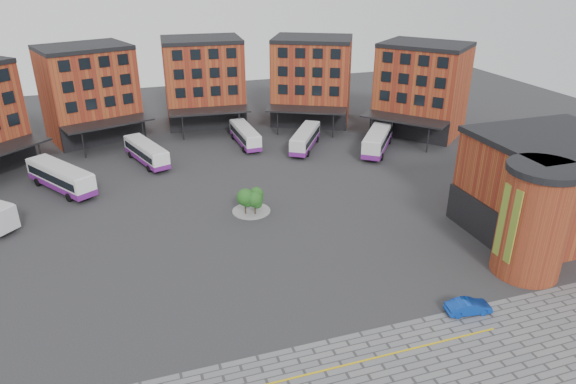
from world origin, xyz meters
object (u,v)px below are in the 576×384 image
object	(u,v)px
bus_d	(245,135)
bus_c	(146,152)
bus_f	(378,139)
blue_car	(468,307)
bus_e	(305,139)
tree_island	(252,199)
bus_b	(61,177)

from	to	relation	value
bus_d	bus_c	bearing A→B (deg)	-169.77
bus_d	bus_f	size ratio (longest dim) A/B	0.93
bus_f	blue_car	size ratio (longest dim) A/B	2.93
bus_e	blue_car	size ratio (longest dim) A/B	2.70
bus_d	bus_e	distance (m)	9.48
bus_f	bus_d	bearing A→B (deg)	-169.03
tree_island	bus_f	size ratio (longest dim) A/B	0.40
blue_car	bus_b	bearing A→B (deg)	49.92
bus_e	tree_island	bearing A→B (deg)	-92.46
bus_c	bus_d	bearing A→B (deg)	-6.59
bus_e	bus_f	size ratio (longest dim) A/B	0.92
bus_e	bus_d	bearing A→B (deg)	-175.86
bus_b	bus_d	world-z (taller)	bus_b
bus_c	bus_f	size ratio (longest dim) A/B	0.98
tree_island	bus_b	bearing A→B (deg)	147.04
tree_island	blue_car	world-z (taller)	tree_island
blue_car	bus_c	bearing A→B (deg)	35.30
bus_c	blue_car	bearing A→B (deg)	-81.16
bus_e	blue_car	bearing A→B (deg)	-58.42
bus_b	bus_c	world-z (taller)	bus_b
bus_f	bus_c	bearing A→B (deg)	-152.69
bus_b	tree_island	bearing A→B (deg)	-66.26
tree_island	bus_c	xyz separation A→B (m)	(-10.20, 20.00, -0.12)
tree_island	bus_d	bearing A→B (deg)	77.94
tree_island	bus_c	bearing A→B (deg)	117.03
bus_c	bus_e	xyz separation A→B (m)	(23.47, -1.33, -0.00)
bus_c	bus_d	size ratio (longest dim) A/B	1.05
bus_c	bus_d	xyz separation A→B (m)	(15.17, 3.24, -0.05)
bus_c	bus_f	world-z (taller)	bus_f
tree_island	bus_e	distance (m)	22.91
bus_c	blue_car	distance (m)	48.73
bus_b	bus_c	size ratio (longest dim) A/B	1.04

